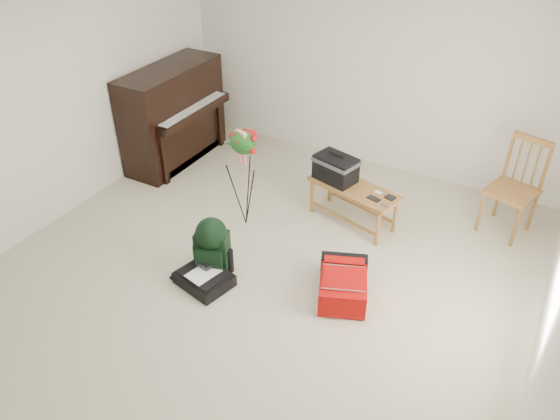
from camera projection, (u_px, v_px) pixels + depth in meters
The scene contains 11 objects.
floor at pixel (256, 279), 5.33m from camera, with size 5.00×5.50×0.01m, color beige.
ceiling at pixel (247, 16), 3.93m from camera, with size 5.00×5.50×0.01m, color white.
wall_back at pixel (371, 69), 6.62m from camera, with size 5.00×0.04×2.50m, color silver.
wall_left at pixel (46, 109), 5.64m from camera, with size 0.04×5.50×2.50m, color silver.
piano at pixel (174, 117), 7.04m from camera, with size 0.71×1.50×1.25m.
bench at pixel (340, 176), 5.89m from camera, with size 1.08×0.65×0.78m.
dining_chair at pixel (513, 188), 5.74m from camera, with size 0.57×0.57×1.06m.
red_suitcase at pixel (345, 281), 5.08m from camera, with size 0.63×0.77×0.27m.
black_duffel at pixel (204, 278), 5.23m from camera, with size 0.57×0.50×0.21m.
green_backpack at pixel (212, 244), 5.23m from camera, with size 0.36×0.33×0.63m.
flower_stand at pixel (244, 179), 5.79m from camera, with size 0.47×0.47×1.17m.
Camera 1 is at (2.18, -3.41, 3.54)m, focal length 35.00 mm.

